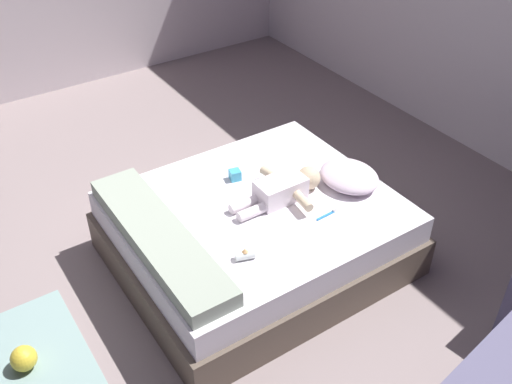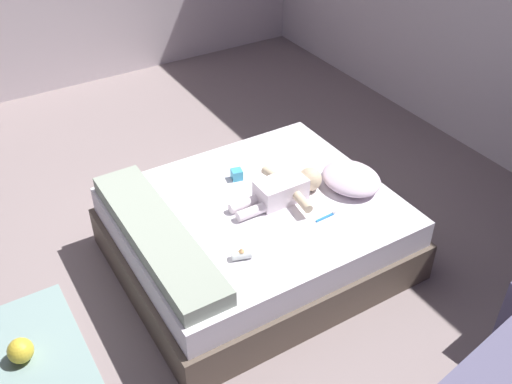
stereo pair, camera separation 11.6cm
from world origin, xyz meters
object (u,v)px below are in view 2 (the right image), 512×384
Objects in this scene: pillow at (351,178)px; toy_block at (237,174)px; toothbrush at (327,216)px; bed at (256,233)px; baby at (285,189)px; toy_ball at (21,351)px; baby_bottle at (242,254)px.

pillow reaches higher than toy_block.
toothbrush is (0.19, -0.33, -0.05)m from pillow.
toothbrush is 0.69m from toy_block.
toy_block reaches higher than bed.
baby is 7.69× the size of toy_block.
toy_block is at bearing 172.87° from bed.
toy_ball is (-0.01, -1.72, -0.45)m from baby.
toy_block is (-0.31, 0.04, 0.27)m from bed.
toy_block is (-0.34, -0.15, -0.03)m from baby.
bed is 4.17× the size of pillow.
toothbrush is 0.62m from baby_bottle.
baby reaches higher than toy_block.
bed is at bearing 91.04° from toy_ball.
bed is at bearing -100.08° from baby.
toy_block reaches higher than toothbrush.
bed is at bearing 139.27° from baby_bottle.
toy_ball is 1.65m from toy_block.
toothbrush is at bearing -60.63° from pillow.
bed is at bearing -102.52° from pillow.
baby is 4.44× the size of toy_ball.
pillow is at bearing 103.59° from baby_bottle.
bed is 0.55m from baby_bottle.
toy_block is at bearing -155.59° from baby.
bed is 0.71m from pillow.
toy_ball is at bearing -90.22° from baby.
baby reaches higher than toy_ball.
baby is at bearing -159.83° from toothbrush.
pillow is at bearing 119.37° from toothbrush.
baby_bottle is (0.34, 1.21, 0.40)m from toy_ball.
pillow is 0.98m from baby_bottle.
bed is at bearing -7.13° from toy_block.
baby is 5.33× the size of baby_bottle.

